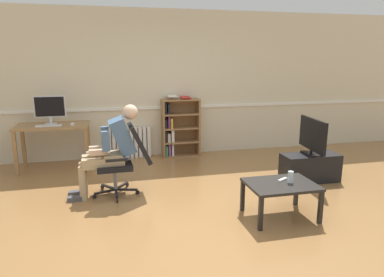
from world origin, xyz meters
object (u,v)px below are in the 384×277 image
object	(u,v)px
imac_monitor	(50,108)
bookshelf	(178,128)
tv_screen	(313,136)
coffee_table	(281,187)
drinking_glass	(291,177)
tv_stand	(310,168)
spare_remote	(283,179)
person_seated	(111,148)
computer_desk	(53,131)
keyboard	(49,126)
office_chair	(126,157)
computer_mouse	(72,124)
radiator	(129,143)

from	to	relation	value
imac_monitor	bookshelf	bearing A→B (deg)	5.58
tv_screen	coffee_table	xyz separation A→B (m)	(-1.02, -1.02, -0.34)
bookshelf	drinking_glass	world-z (taller)	bookshelf
tv_stand	drinking_glass	bearing A→B (deg)	-131.53
imac_monitor	spare_remote	distance (m)	3.93
tv_screen	spare_remote	size ratio (longest dim) A/B	5.15
imac_monitor	person_seated	world-z (taller)	person_seated
computer_desk	coffee_table	distance (m)	3.83
keyboard	office_chair	bearing A→B (deg)	-47.82
imac_monitor	tv_stand	bearing A→B (deg)	-22.95
computer_desk	keyboard	size ratio (longest dim) A/B	2.90
office_chair	coffee_table	xyz separation A→B (m)	(1.71, -1.17, -0.16)
person_seated	tv_screen	world-z (taller)	person_seated
keyboard	tv_stand	bearing A→B (deg)	-20.14
computer_mouse	coffee_table	size ratio (longest dim) A/B	0.13
tv_stand	office_chair	bearing A→B (deg)	176.82
computer_mouse	radiator	bearing A→B (deg)	28.60
bookshelf	radiator	distance (m)	0.95
keyboard	tv_screen	distance (m)	4.13
keyboard	tv_screen	bearing A→B (deg)	-20.14
radiator	coffee_table	size ratio (longest dim) A/B	1.01
tv_stand	spare_remote	world-z (taller)	spare_remote
computer_desk	spare_remote	distance (m)	3.82
bookshelf	radiator	world-z (taller)	bookshelf
drinking_glass	coffee_table	bearing A→B (deg)	176.12
radiator	spare_remote	distance (m)	3.31
person_seated	coffee_table	world-z (taller)	person_seated
bookshelf	radiator	size ratio (longest dim) A/B	1.47
tv_screen	office_chair	bearing A→B (deg)	92.45
bookshelf	office_chair	size ratio (longest dim) A/B	1.20
tv_stand	tv_screen	size ratio (longest dim) A/B	1.12
computer_desk	imac_monitor	distance (m)	0.39
office_chair	spare_remote	world-z (taller)	office_chair
person_seated	coffee_table	bearing A→B (deg)	56.50
drinking_glass	spare_remote	xyz separation A→B (m)	(-0.05, 0.10, -0.06)
computer_desk	radiator	world-z (taller)	computer_desk
computer_mouse	coffee_table	world-z (taller)	computer_mouse
imac_monitor	drinking_glass	distance (m)	4.02
radiator	drinking_glass	bearing A→B (deg)	-60.67
imac_monitor	tv_screen	distance (m)	4.22
bookshelf	coffee_table	world-z (taller)	bookshelf
coffee_table	computer_mouse	bearing A→B (deg)	135.42
imac_monitor	radiator	distance (m)	1.52
tv_stand	spare_remote	xyz separation A→B (m)	(-0.95, -0.93, 0.21)
keyboard	tv_screen	xyz separation A→B (m)	(3.88, -1.42, -0.06)
computer_mouse	person_seated	bearing A→B (deg)	-65.28
imac_monitor	bookshelf	size ratio (longest dim) A/B	0.43
person_seated	spare_remote	xyz separation A→B (m)	(1.96, -1.07, -0.23)
radiator	computer_mouse	bearing A→B (deg)	-151.40
computer_mouse	office_chair	size ratio (longest dim) A/B	0.10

